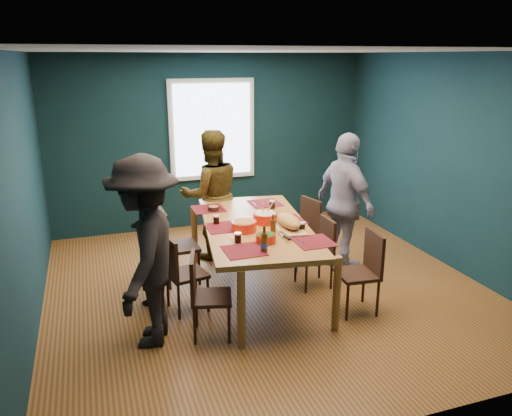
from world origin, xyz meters
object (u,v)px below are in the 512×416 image
at_px(chair_left_near, 203,290).
at_px(person_right, 345,203).
at_px(person_near_left, 145,252).
at_px(bowl_herbs, 266,238).
at_px(chair_right_near, 365,266).
at_px(cutting_board, 289,223).
at_px(person_back, 211,195).
at_px(bowl_salad, 244,226).
at_px(dining_table, 256,231).
at_px(person_far_left, 149,233).
at_px(chair_left_mid, 179,268).
at_px(chair_right_mid, 320,247).
at_px(chair_right_far, 305,227).
at_px(chair_left_far, 173,241).
at_px(bowl_dumpling, 265,217).

bearing_deg(chair_left_near, person_right, 40.77).
xyz_separation_m(person_near_left, bowl_herbs, (1.20, 0.04, -0.01)).
xyz_separation_m(chair_right_near, cutting_board, (-0.68, 0.48, 0.40)).
distance_m(person_back, cutting_board, 1.62).
bearing_deg(bowl_salad, person_back, 90.07).
distance_m(dining_table, person_far_left, 1.17).
bearing_deg(chair_left_mid, chair_right_mid, -7.29).
relative_size(chair_left_mid, person_near_left, 0.47).
relative_size(person_near_left, bowl_salad, 6.82).
bearing_deg(chair_right_far, chair_left_near, -155.68).
height_order(person_right, bowl_salad, person_right).
bearing_deg(person_near_left, person_right, 129.14).
xyz_separation_m(chair_right_mid, cutting_board, (-0.51, -0.24, 0.44)).
relative_size(chair_right_far, person_near_left, 0.48).
relative_size(chair_left_far, bowl_herbs, 4.52).
bearing_deg(chair_right_far, bowl_dumpling, -155.89).
height_order(dining_table, person_far_left, person_far_left).
height_order(person_far_left, bowl_salad, person_far_left).
height_order(chair_left_near, bowl_dumpling, bowl_dumpling).
relative_size(chair_left_near, chair_right_far, 0.96).
relative_size(person_far_left, cutting_board, 2.24).
bearing_deg(person_right, chair_left_near, 106.69).
bearing_deg(chair_right_far, bowl_herbs, -143.45).
height_order(chair_right_mid, person_far_left, person_far_left).
bearing_deg(bowl_herbs, chair_right_mid, 31.91).
distance_m(chair_right_far, bowl_dumpling, 1.06).
bearing_deg(person_near_left, dining_table, 135.04).
bearing_deg(chair_right_near, bowl_dumpling, 143.09).
bearing_deg(chair_right_far, bowl_salad, -157.75).
bearing_deg(bowl_herbs, chair_left_near, -169.30).
xyz_separation_m(person_back, person_near_left, (-1.09, -1.90, 0.04)).
relative_size(chair_left_near, bowl_salad, 3.15).
bearing_deg(cutting_board, chair_left_far, 151.22).
distance_m(bowl_salad, bowl_dumpling, 0.36).
relative_size(chair_right_mid, person_back, 0.48).
relative_size(chair_left_mid, person_right, 0.48).
distance_m(chair_right_near, bowl_herbs, 1.14).
bearing_deg(chair_right_far, chair_left_far, 166.56).
xyz_separation_m(dining_table, chair_left_far, (-0.85, 0.60, -0.23)).
bearing_deg(dining_table, chair_right_near, -29.19).
xyz_separation_m(chair_left_near, chair_right_far, (1.66, 1.33, 0.02)).
bearing_deg(bowl_salad, cutting_board, -10.69).
relative_size(chair_left_mid, person_back, 0.49).
bearing_deg(person_near_left, chair_left_near, 99.59).
bearing_deg(person_back, chair_right_near, 119.60).
bearing_deg(person_right, bowl_salad, 98.64).
relative_size(bowl_salad, bowl_dumpling, 0.99).
distance_m(chair_right_mid, person_back, 1.68).
bearing_deg(chair_right_mid, chair_right_far, 82.29).
relative_size(chair_right_near, bowl_herbs, 4.34).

